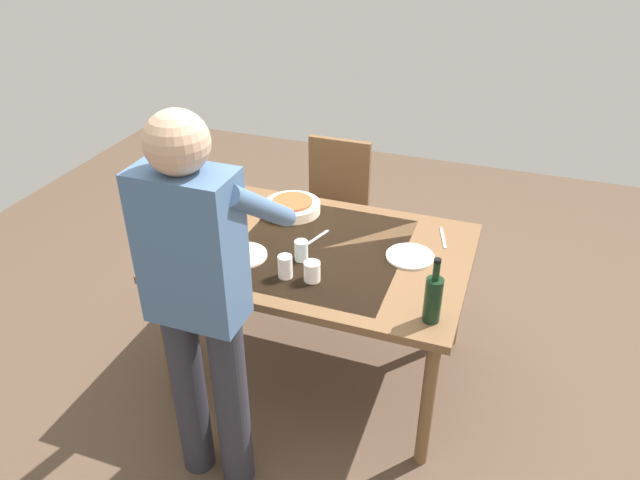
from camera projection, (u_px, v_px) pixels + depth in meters
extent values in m
plane|color=brown|center=(320.00, 365.00, 3.32)|extent=(6.00, 6.00, 0.00)
cube|color=brown|center=(320.00, 252.00, 2.93)|extent=(1.43, 1.01, 0.04)
cube|color=beige|center=(320.00, 249.00, 2.92)|extent=(0.79, 0.86, 0.00)
cylinder|color=brown|center=(458.00, 292.00, 3.29)|extent=(0.06, 0.06, 0.72)
cylinder|color=brown|center=(244.00, 249.00, 3.67)|extent=(0.06, 0.06, 0.72)
cylinder|color=brown|center=(427.00, 404.00, 2.59)|extent=(0.06, 0.06, 0.72)
cylinder|color=brown|center=(167.00, 338.00, 2.96)|extent=(0.06, 0.06, 0.72)
cube|color=#523019|center=(330.00, 220.00, 3.79)|extent=(0.40, 0.40, 0.04)
cube|color=brown|center=(339.00, 173.00, 3.81)|extent=(0.40, 0.04, 0.45)
cylinder|color=brown|center=(362.00, 241.00, 4.00)|extent=(0.04, 0.04, 0.43)
cylinder|color=brown|center=(314.00, 233.00, 4.10)|extent=(0.04, 0.04, 0.43)
cylinder|color=brown|center=(347.00, 268.00, 3.73)|extent=(0.04, 0.04, 0.43)
cylinder|color=brown|center=(296.00, 258.00, 3.82)|extent=(0.04, 0.04, 0.43)
cylinder|color=#2D2D38|center=(189.00, 392.00, 2.54)|extent=(0.14, 0.14, 0.88)
cylinder|color=#2D2D38|center=(232.00, 404.00, 2.48)|extent=(0.14, 0.14, 0.88)
cube|color=#47668E|center=(191.00, 248.00, 2.13)|extent=(0.36, 0.20, 0.60)
sphere|color=tan|center=(177.00, 142.00, 1.92)|extent=(0.22, 0.22, 0.22)
cylinder|color=#47668E|center=(181.00, 194.00, 2.33)|extent=(0.08, 0.52, 0.40)
cylinder|color=#47668E|center=(262.00, 208.00, 2.23)|extent=(0.08, 0.52, 0.40)
cylinder|color=black|center=(433.00, 300.00, 2.40)|extent=(0.07, 0.07, 0.20)
cylinder|color=black|center=(436.00, 271.00, 2.33)|extent=(0.03, 0.03, 0.08)
cylinder|color=black|center=(438.00, 261.00, 2.31)|extent=(0.03, 0.03, 0.02)
cylinder|color=white|center=(199.00, 257.00, 2.85)|extent=(0.06, 0.06, 0.01)
cylinder|color=white|center=(198.00, 250.00, 2.84)|extent=(0.01, 0.01, 0.07)
cone|color=white|center=(197.00, 237.00, 2.80)|extent=(0.07, 0.07, 0.07)
cylinder|color=maroon|center=(197.00, 241.00, 2.81)|extent=(0.03, 0.03, 0.03)
cylinder|color=silver|center=(312.00, 271.00, 2.67)|extent=(0.07, 0.07, 0.09)
cylinder|color=silver|center=(301.00, 251.00, 2.82)|extent=(0.06, 0.06, 0.10)
cylinder|color=silver|center=(285.00, 266.00, 2.69)|extent=(0.07, 0.07, 0.11)
cylinder|color=white|center=(292.00, 207.00, 3.23)|extent=(0.30, 0.30, 0.05)
cylinder|color=#C6562D|center=(292.00, 203.00, 3.22)|extent=(0.22, 0.22, 0.03)
cylinder|color=white|center=(222.00, 226.00, 3.06)|extent=(0.18, 0.18, 0.05)
cylinder|color=#4C843D|center=(222.00, 222.00, 3.05)|extent=(0.13, 0.13, 0.03)
cylinder|color=white|center=(243.00, 255.00, 2.86)|extent=(0.23, 0.23, 0.01)
cylinder|color=white|center=(410.00, 256.00, 2.85)|extent=(0.23, 0.23, 0.01)
cube|color=silver|center=(443.00, 238.00, 3.01)|extent=(0.07, 0.20, 0.00)
cube|color=silver|center=(317.00, 238.00, 3.01)|extent=(0.07, 0.18, 0.00)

